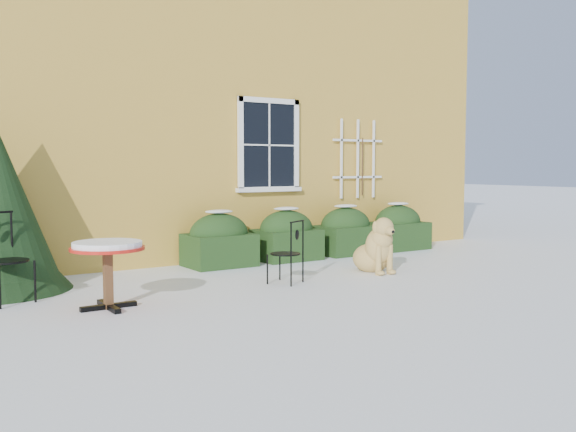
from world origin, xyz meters
TOP-DOWN VIEW (x-y plane):
  - ground at (0.00, 0.00)m, footprint 80.00×80.00m
  - house at (0.00, 7.00)m, footprint 12.40×8.40m
  - hedge_row at (1.65, 2.55)m, footprint 4.95×0.80m
  - bistro_table at (-2.78, 0.48)m, footprint 0.83×0.83m
  - patio_chair_near at (-0.22, 0.67)m, footprint 0.53×0.52m
  - patio_chair_far at (-3.70, 1.47)m, footprint 0.62×0.61m
  - dog at (1.39, 0.68)m, footprint 0.62×0.95m

SIDE VIEW (x-z plane):
  - ground at x=0.00m, z-range 0.00..0.00m
  - dog at x=1.39m, z-range -0.09..0.79m
  - hedge_row at x=1.65m, z-range -0.05..0.86m
  - patio_chair_near at x=-0.22m, z-range 0.00..0.87m
  - patio_chair_far at x=-3.70m, z-range 0.00..1.07m
  - bistro_table at x=-2.78m, z-range 0.26..1.02m
  - house at x=0.00m, z-range 0.02..6.42m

